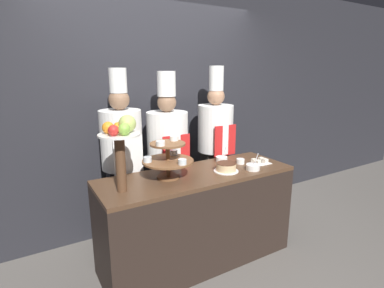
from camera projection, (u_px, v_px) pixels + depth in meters
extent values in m
plane|color=#5B5651|center=(215.00, 277.00, 2.65)|extent=(14.00, 14.00, 0.00)
cube|color=#232328|center=(155.00, 105.00, 3.34)|extent=(10.00, 0.06, 2.80)
cube|color=black|center=(197.00, 219.00, 2.81)|extent=(1.80, 0.61, 0.84)
cube|color=#4C3321|center=(198.00, 175.00, 2.70)|extent=(1.80, 0.61, 0.03)
cylinder|color=brown|center=(168.00, 177.00, 2.58)|extent=(0.20, 0.20, 0.02)
cylinder|color=brown|center=(168.00, 161.00, 2.55)|extent=(0.04, 0.04, 0.31)
cylinder|color=brown|center=(168.00, 161.00, 2.55)|extent=(0.44, 0.44, 0.02)
cylinder|color=brown|center=(168.00, 144.00, 2.51)|extent=(0.30, 0.30, 0.02)
cylinder|color=silver|center=(148.00, 159.00, 2.49)|extent=(0.07, 0.07, 0.04)
cylinder|color=green|center=(148.00, 160.00, 2.50)|extent=(0.06, 0.06, 0.03)
cylinder|color=silver|center=(182.00, 162.00, 2.43)|extent=(0.07, 0.07, 0.04)
cylinder|color=red|center=(182.00, 163.00, 2.43)|extent=(0.06, 0.06, 0.03)
cylinder|color=silver|center=(174.00, 152.00, 2.71)|extent=(0.07, 0.07, 0.04)
cylinder|color=beige|center=(174.00, 153.00, 2.71)|extent=(0.06, 0.06, 0.03)
cylinder|color=white|center=(160.00, 143.00, 2.42)|extent=(0.07, 0.07, 0.04)
cylinder|color=white|center=(174.00, 138.00, 2.60)|extent=(0.07, 0.07, 0.04)
cylinder|color=brown|center=(121.00, 164.00, 2.25)|extent=(0.08, 0.08, 0.44)
cylinder|color=white|center=(119.00, 135.00, 2.20)|extent=(0.31, 0.31, 0.01)
sphere|color=#ADC160|center=(127.00, 124.00, 2.23)|extent=(0.13, 0.13, 0.13)
sphere|color=orange|center=(118.00, 127.00, 2.26)|extent=(0.07, 0.07, 0.07)
sphere|color=orange|center=(108.00, 128.00, 2.19)|extent=(0.09, 0.09, 0.09)
sphere|color=red|center=(113.00, 130.00, 2.11)|extent=(0.08, 0.08, 0.08)
sphere|color=#84B742|center=(124.00, 129.00, 2.13)|extent=(0.09, 0.09, 0.09)
cylinder|color=white|center=(226.00, 171.00, 2.75)|extent=(0.23, 0.23, 0.01)
cylinder|color=#E0BC89|center=(226.00, 167.00, 2.74)|extent=(0.18, 0.18, 0.07)
cylinder|color=#472819|center=(226.00, 163.00, 2.73)|extent=(0.18, 0.18, 0.01)
cylinder|color=white|center=(240.00, 161.00, 2.96)|extent=(0.08, 0.08, 0.05)
cube|color=white|center=(259.00, 163.00, 2.97)|extent=(0.21, 0.14, 0.01)
cube|color=silver|center=(258.00, 162.00, 2.92)|extent=(0.04, 0.04, 0.04)
cube|color=silver|center=(265.00, 161.00, 2.96)|extent=(0.04, 0.04, 0.04)
cube|color=silver|center=(254.00, 161.00, 2.97)|extent=(0.04, 0.04, 0.04)
cube|color=silver|center=(261.00, 160.00, 3.01)|extent=(0.04, 0.04, 0.04)
cylinder|color=white|center=(253.00, 167.00, 2.78)|extent=(0.13, 0.13, 0.05)
cylinder|color=#BCBCC1|center=(256.00, 159.00, 2.78)|extent=(0.05, 0.01, 0.11)
cylinder|color=white|center=(222.00, 159.00, 3.04)|extent=(0.12, 0.12, 0.05)
cylinder|color=#BCBCC1|center=(224.00, 152.00, 3.04)|extent=(0.05, 0.01, 0.11)
cube|color=black|center=(125.00, 209.00, 2.99)|extent=(0.29, 0.16, 0.87)
cylinder|color=white|center=(121.00, 140.00, 2.82)|extent=(0.39, 0.39, 0.56)
cube|color=white|center=(128.00, 156.00, 2.69)|extent=(0.27, 0.01, 0.36)
sphere|color=#846047|center=(119.00, 100.00, 2.73)|extent=(0.19, 0.19, 0.19)
cylinder|color=white|center=(118.00, 80.00, 2.69)|extent=(0.16, 0.16, 0.22)
cube|color=black|center=(169.00, 200.00, 3.23)|extent=(0.31, 0.17, 0.84)
cylinder|color=white|center=(167.00, 138.00, 3.06)|extent=(0.42, 0.42, 0.53)
cube|color=red|center=(177.00, 152.00, 2.92)|extent=(0.29, 0.01, 0.34)
sphere|color=#846047|center=(167.00, 102.00, 2.98)|extent=(0.19, 0.19, 0.19)
cylinder|color=white|center=(166.00, 84.00, 2.93)|extent=(0.18, 0.18, 0.24)
cube|color=#38332D|center=(214.00, 187.00, 3.52)|extent=(0.29, 0.16, 0.89)
cylinder|color=white|center=(215.00, 128.00, 3.35)|extent=(0.39, 0.39, 0.52)
cube|color=red|center=(225.00, 141.00, 3.22)|extent=(0.27, 0.01, 0.33)
sphere|color=#A37556|center=(216.00, 96.00, 3.26)|extent=(0.19, 0.19, 0.19)
cylinder|color=white|center=(216.00, 78.00, 3.21)|extent=(0.16, 0.16, 0.26)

